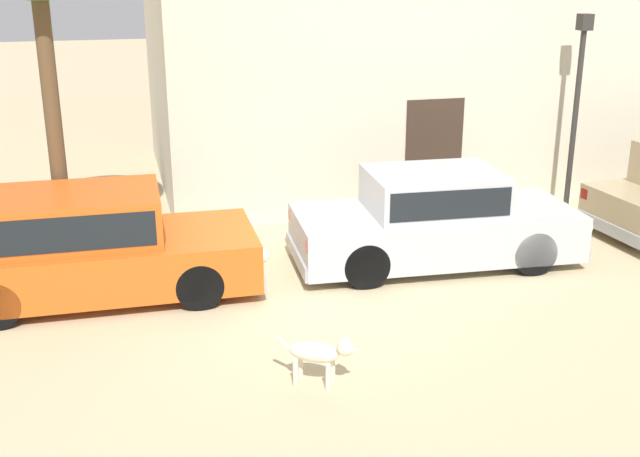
# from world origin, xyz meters

# --- Properties ---
(ground_plane) EXTENTS (80.00, 80.00, 0.00)m
(ground_plane) POSITION_xyz_m (0.00, 0.00, 0.00)
(ground_plane) COLOR tan
(parked_sedan_nearest) EXTENTS (4.45, 1.86, 1.49)m
(parked_sedan_nearest) POSITION_xyz_m (-2.83, 0.77, 0.75)
(parked_sedan_nearest) COLOR #D15619
(parked_sedan_nearest) RESTS_ON ground_plane
(parked_sedan_second) EXTENTS (4.50, 1.98, 1.45)m
(parked_sedan_second) POSITION_xyz_m (2.20, 0.76, 0.71)
(parked_sedan_second) COLOR #B2B5BA
(parked_sedan_second) RESTS_ON ground_plane
(stray_dog_spotted) EXTENTS (0.85, 0.55, 0.62)m
(stray_dog_spotted) POSITION_xyz_m (-0.44, -2.42, 0.39)
(stray_dog_spotted) COLOR beige
(stray_dog_spotted) RESTS_ON ground_plane
(street_lamp) EXTENTS (0.22, 0.22, 3.57)m
(street_lamp) POSITION_xyz_m (5.64, 2.62, 2.31)
(street_lamp) COLOR #2D2B28
(street_lamp) RESTS_ON ground_plane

